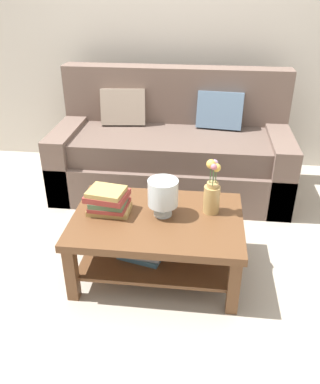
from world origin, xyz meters
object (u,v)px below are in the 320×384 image
at_px(flower_pitcher, 212,192).
at_px(book_stack_main, 108,201).
at_px(couch, 172,151).
at_px(coffee_table, 156,233).
at_px(glass_hurricane_vase, 163,194).

bearing_deg(flower_pitcher, book_stack_main, -172.89).
xyz_separation_m(couch, coffee_table, (0.01, -1.23, -0.06)).
relative_size(book_stack_main, glass_hurricane_vase, 1.16).
distance_m(couch, glass_hurricane_vase, 1.21).
relative_size(couch, glass_hurricane_vase, 8.41).
xyz_separation_m(book_stack_main, glass_hurricane_vase, (0.35, 0.01, 0.07)).
bearing_deg(flower_pitcher, couch, 107.49).
height_order(book_stack_main, flower_pitcher, flower_pitcher).
xyz_separation_m(couch, glass_hurricane_vase, (0.05, -1.19, 0.22)).
distance_m(couch, coffee_table, 1.23).
bearing_deg(couch, coffee_table, -89.59).
distance_m(coffee_table, glass_hurricane_vase, 0.28).
bearing_deg(coffee_table, glass_hurricane_vase, 44.52).
bearing_deg(book_stack_main, glass_hurricane_vase, 1.83).
relative_size(coffee_table, flower_pitcher, 2.94).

